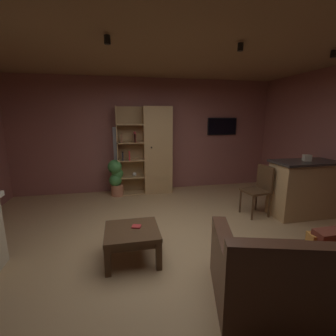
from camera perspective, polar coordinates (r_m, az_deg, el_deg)
The scene contains 16 objects.
floor at distance 3.51m, azimuth 1.39°, elevation -18.60°, with size 6.23×5.58×0.02m, color tan.
wall_back at distance 5.81m, azimuth -4.88°, elevation 7.80°, with size 6.35×0.06×2.68m, color #8E544C.
ceiling at distance 3.14m, azimuth 1.69°, elevation 28.90°, with size 6.23×5.58×0.02m, color #8E6B47.
window_pane_back at distance 5.76m, azimuth -9.44°, elevation 5.42°, with size 0.74×0.01×0.88m, color white.
bookshelf_cabinet at distance 5.59m, azimuth -3.48°, elevation 4.19°, with size 1.26×0.41×2.02m.
kitchen_bar_counter at distance 5.03m, azimuth 30.84°, elevation -4.20°, with size 1.39×0.60×1.02m.
tissue_box at distance 4.85m, azimuth 30.56°, elevation 2.13°, with size 0.12×0.12×0.11m, color #BFB299.
leather_couch at distance 2.76m, azimuth 29.79°, elevation -21.95°, with size 1.74×1.32×0.84m.
coffee_table at distance 3.13m, azimuth -8.69°, elevation -15.77°, with size 0.67×0.64×0.41m.
table_book_0 at distance 3.13m, azimuth -7.63°, elevation -13.82°, with size 0.11×0.10×0.02m, color #B22D2D.
dining_chair at distance 4.65m, azimuth 21.24°, elevation -4.32°, with size 0.47×0.47×0.92m.
potted_floor_plant at distance 5.51m, azimuth -12.46°, elevation -2.02°, with size 0.34×0.35×0.85m.
wall_mounted_tv at distance 6.25m, azimuth 12.94°, elevation 9.77°, with size 0.77×0.06×0.43m.
track_light_spot_1 at distance 2.99m, azimuth -14.47°, elevation 27.81°, with size 0.07×0.07×0.09m, color black.
track_light_spot_2 at distance 3.30m, azimuth 17.10°, elevation 26.16°, with size 0.07×0.07×0.09m, color black.
track_light_spot_3 at distance 4.13m, azimuth 35.07°, elevation 21.64°, with size 0.07×0.07×0.09m, color black.
Camera 1 is at (-0.69, -2.93, 1.79)m, focal length 25.22 mm.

